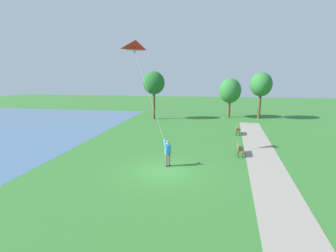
# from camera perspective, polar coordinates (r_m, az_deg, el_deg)

# --- Properties ---
(ground_plane) EXTENTS (120.00, 120.00, 0.00)m
(ground_plane) POSITION_cam_1_polar(r_m,az_deg,el_deg) (15.68, -1.18, -10.50)
(ground_plane) COLOR #33702D
(walkway_path) EXTENTS (5.07, 32.09, 0.02)m
(walkway_path) POSITION_cam_1_polar(r_m,az_deg,el_deg) (17.74, 22.10, -8.69)
(walkway_path) COLOR gray
(walkway_path) RESTS_ON ground
(person_kite_flyer) EXTENTS (0.61, 0.57, 1.83)m
(person_kite_flyer) POSITION_cam_1_polar(r_m,az_deg,el_deg) (16.10, -0.12, -5.93)
(person_kite_flyer) COLOR #232328
(person_kite_flyer) RESTS_ON ground
(flying_kite) EXTENTS (3.12, 2.54, 6.64)m
(flying_kite) POSITION_cam_1_polar(r_m,az_deg,el_deg) (18.18, -7.61, 17.97)
(flying_kite) COLOR red
(park_bench_near_walkway) EXTENTS (0.56, 1.53, 0.88)m
(park_bench_near_walkway) POSITION_cam_1_polar(r_m,az_deg,el_deg) (19.32, 16.53, -5.09)
(park_bench_near_walkway) COLOR olive
(park_bench_near_walkway) RESTS_ON ground
(park_bench_far_walkway) EXTENTS (0.56, 1.53, 0.88)m
(park_bench_far_walkway) POSITION_cam_1_polar(r_m,az_deg,el_deg) (26.12, 16.05, -0.79)
(park_bench_far_walkway) COLOR olive
(park_bench_far_walkway) RESTS_ON ground
(tree_treeline_right) EXTENTS (3.01, 3.42, 6.54)m
(tree_treeline_right) POSITION_cam_1_polar(r_m,az_deg,el_deg) (36.75, 21.13, 9.10)
(tree_treeline_right) COLOR brown
(tree_treeline_right) RESTS_ON ground
(tree_treeline_center) EXTENTS (3.04, 2.45, 6.66)m
(tree_treeline_center) POSITION_cam_1_polar(r_m,az_deg,el_deg) (33.97, -3.38, 10.05)
(tree_treeline_center) COLOR brown
(tree_treeline_center) RESTS_ON ground
(tree_behind_path) EXTENTS (3.15, 3.29, 5.73)m
(tree_behind_path) POSITION_cam_1_polar(r_m,az_deg,el_deg) (36.52, 14.44, 8.07)
(tree_behind_path) COLOR brown
(tree_behind_path) RESTS_ON ground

